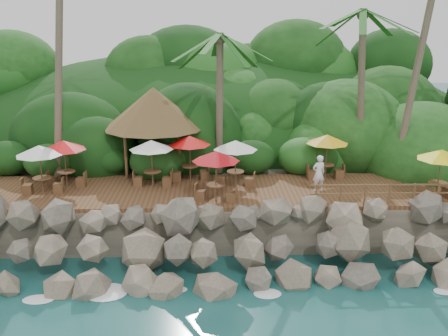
{
  "coord_description": "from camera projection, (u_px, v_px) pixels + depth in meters",
  "views": [
    {
      "loc": [
        -0.63,
        -16.84,
        10.14
      ],
      "look_at": [
        0.0,
        6.0,
        3.4
      ],
      "focal_mm": 39.35,
      "sensor_mm": 36.0,
      "label": 1
    }
  ],
  "objects": [
    {
      "name": "ground",
      "position": [
        228.0,
        296.0,
        19.04
      ],
      "size": [
        140.0,
        140.0,
        0.0
      ],
      "primitive_type": "plane",
      "color": "#19514F",
      "rests_on": "ground"
    },
    {
      "name": "land_base",
      "position": [
        220.0,
        160.0,
        34.08
      ],
      "size": [
        32.0,
        25.2,
        2.1
      ],
      "primitive_type": "cube",
      "color": "gray",
      "rests_on": "ground"
    },
    {
      "name": "jungle_hill",
      "position": [
        218.0,
        148.0,
        41.57
      ],
      "size": [
        44.8,
        28.0,
        15.4
      ],
      "primitive_type": "ellipsoid",
      "color": "#143811",
      "rests_on": "ground"
    },
    {
      "name": "seawall",
      "position": [
        227.0,
        246.0,
        20.63
      ],
      "size": [
        29.0,
        4.0,
        2.3
      ],
      "primitive_type": null,
      "color": "gray",
      "rests_on": "ground"
    },
    {
      "name": "terrace",
      "position": [
        224.0,
        191.0,
        24.17
      ],
      "size": [
        26.0,
        5.0,
        0.2
      ],
      "primitive_type": "cube",
      "color": "brown",
      "rests_on": "land_base"
    },
    {
      "name": "jungle_foliage",
      "position": [
        220.0,
        178.0,
        33.42
      ],
      "size": [
        44.0,
        16.0,
        12.0
      ],
      "primitive_type": null,
      "color": "#143811",
      "rests_on": "ground"
    },
    {
      "name": "foam_line",
      "position": [
        228.0,
        291.0,
        19.32
      ],
      "size": [
        25.2,
        0.8,
        0.06
      ],
      "color": "white",
      "rests_on": "ground"
    },
    {
      "name": "palapa",
      "position": [
        154.0,
        108.0,
        26.34
      ],
      "size": [
        5.44,
        5.44,
        4.6
      ],
      "color": "brown",
      "rests_on": "ground"
    },
    {
      "name": "dining_clusters",
      "position": [
        182.0,
        151.0,
        23.5
      ],
      "size": [
        23.83,
        5.39,
        2.37
      ],
      "color": "brown",
      "rests_on": "terrace"
    },
    {
      "name": "railing",
      "position": [
        402.0,
        192.0,
        21.92
      ],
      "size": [
        8.3,
        0.1,
        1.0
      ],
      "color": "brown",
      "rests_on": "terrace"
    },
    {
      "name": "waiter",
      "position": [
        319.0,
        173.0,
        23.65
      ],
      "size": [
        0.75,
        0.58,
        1.8
      ],
      "primitive_type": "imported",
      "rotation": [
        0.0,
        0.0,
        3.4
      ],
      "color": "white",
      "rests_on": "terrace"
    }
  ]
}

